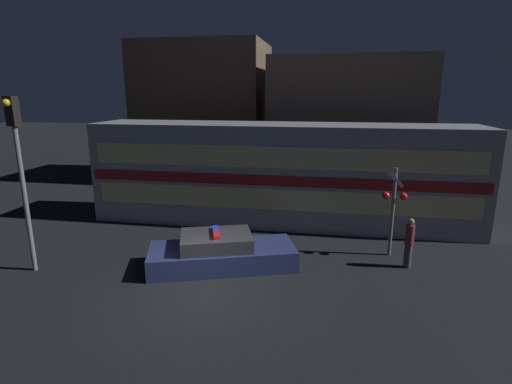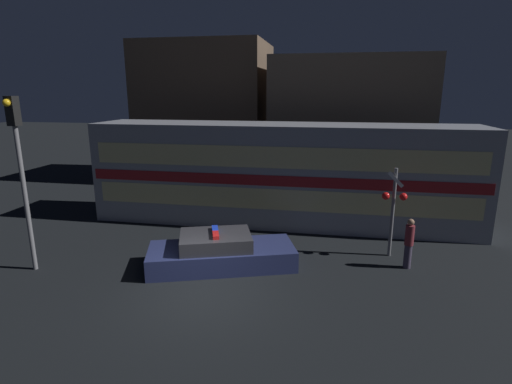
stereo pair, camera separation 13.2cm
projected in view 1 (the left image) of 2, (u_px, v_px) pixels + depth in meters
The scene contains 8 objects.
ground_plane at pixel (205, 295), 11.79m from camera, with size 120.00×120.00×0.00m, color black.
train at pixel (281, 174), 17.99m from camera, with size 16.90×3.06×4.46m.
police_car at pixel (221, 253), 13.59m from camera, with size 5.27×3.40×1.30m.
pedestrian at pixel (409, 243), 13.42m from camera, with size 0.29×0.29×1.74m.
crossing_signal_near at pixel (393, 205), 14.12m from camera, with size 0.86×0.34×3.25m.
traffic_light_corner at pixel (19, 159), 12.51m from camera, with size 0.30×0.46×5.70m.
building_left at pixel (205, 113), 27.02m from camera, with size 8.12×6.34×8.91m.
building_center at pixel (346, 125), 24.06m from camera, with size 9.07×5.09×7.80m.
Camera 1 is at (3.36, -10.26, 5.82)m, focal length 28.00 mm.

